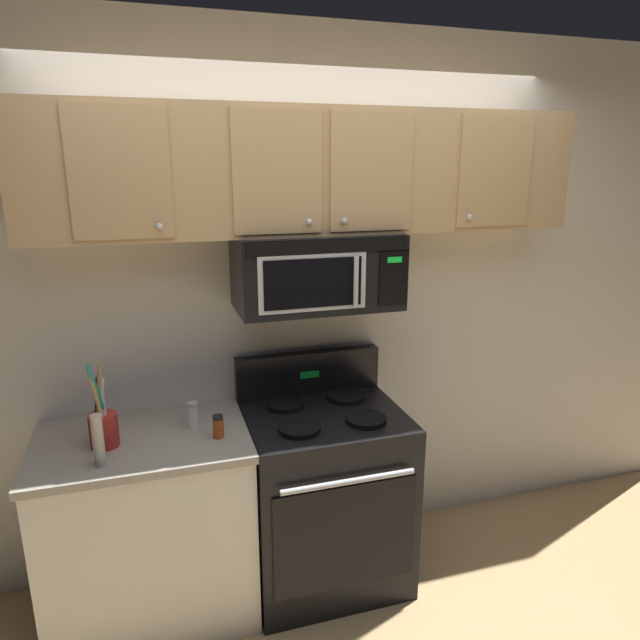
{
  "coord_description": "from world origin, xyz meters",
  "views": [
    {
      "loc": [
        -0.75,
        -1.96,
        2.06
      ],
      "look_at": [
        0.0,
        0.49,
        1.35
      ],
      "focal_mm": 31.7,
      "sensor_mm": 36.0,
      "label": 1
    }
  ],
  "objects_px": {
    "stove_range": "(324,493)",
    "salt_shaker": "(193,415)",
    "over_range_microwave": "(317,271)",
    "spice_jar": "(218,427)",
    "utensil_crock_red": "(103,425)",
    "pepper_mill": "(98,440)"
  },
  "relations": [
    {
      "from": "stove_range",
      "to": "salt_shaker",
      "type": "relative_size",
      "value": 9.4
    },
    {
      "from": "utensil_crock_red",
      "to": "pepper_mill",
      "type": "relative_size",
      "value": 1.77
    },
    {
      "from": "spice_jar",
      "to": "over_range_microwave",
      "type": "bearing_deg",
      "value": 22.48
    },
    {
      "from": "stove_range",
      "to": "spice_jar",
      "type": "relative_size",
      "value": 10.8
    },
    {
      "from": "over_range_microwave",
      "to": "salt_shaker",
      "type": "height_order",
      "value": "over_range_microwave"
    },
    {
      "from": "utensil_crock_red",
      "to": "spice_jar",
      "type": "relative_size",
      "value": 3.72
    },
    {
      "from": "stove_range",
      "to": "salt_shaker",
      "type": "height_order",
      "value": "stove_range"
    },
    {
      "from": "stove_range",
      "to": "utensil_crock_red",
      "type": "distance_m",
      "value": 1.12
    },
    {
      "from": "salt_shaker",
      "to": "stove_range",
      "type": "bearing_deg",
      "value": -3.68
    },
    {
      "from": "stove_range",
      "to": "over_range_microwave",
      "type": "distance_m",
      "value": 1.11
    },
    {
      "from": "utensil_crock_red",
      "to": "salt_shaker",
      "type": "bearing_deg",
      "value": 11.17
    },
    {
      "from": "over_range_microwave",
      "to": "pepper_mill",
      "type": "height_order",
      "value": "over_range_microwave"
    },
    {
      "from": "over_range_microwave",
      "to": "pepper_mill",
      "type": "bearing_deg",
      "value": -162.28
    },
    {
      "from": "stove_range",
      "to": "spice_jar",
      "type": "distance_m",
      "value": 0.71
    },
    {
      "from": "utensil_crock_red",
      "to": "salt_shaker",
      "type": "xyz_separation_m",
      "value": [
        0.38,
        0.07,
        -0.04
      ]
    },
    {
      "from": "stove_range",
      "to": "over_range_microwave",
      "type": "bearing_deg",
      "value": 90.14
    },
    {
      "from": "over_range_microwave",
      "to": "utensil_crock_red",
      "type": "relative_size",
      "value": 1.97
    },
    {
      "from": "stove_range",
      "to": "pepper_mill",
      "type": "bearing_deg",
      "value": -168.55
    },
    {
      "from": "over_range_microwave",
      "to": "spice_jar",
      "type": "relative_size",
      "value": 7.33
    },
    {
      "from": "utensil_crock_red",
      "to": "spice_jar",
      "type": "distance_m",
      "value": 0.48
    },
    {
      "from": "utensil_crock_red",
      "to": "pepper_mill",
      "type": "xyz_separation_m",
      "value": [
        -0.01,
        -0.17,
        0.01
      ]
    },
    {
      "from": "pepper_mill",
      "to": "utensil_crock_red",
      "type": "bearing_deg",
      "value": 87.55
    }
  ]
}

